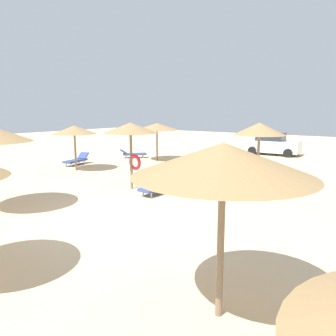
% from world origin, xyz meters
% --- Properties ---
extents(ground_plane, '(80.00, 80.00, 0.00)m').
position_xyz_m(ground_plane, '(0.00, 0.00, 0.00)').
color(ground_plane, beige).
extents(parasol_1, '(3.02, 3.02, 2.58)m').
position_xyz_m(parasol_1, '(-6.32, 10.42, 2.34)').
color(parasol_1, '#75604C').
rests_on(parasol_1, ground).
extents(parasol_2, '(2.53, 2.53, 2.59)m').
position_xyz_m(parasol_2, '(-7.81, 4.68, 2.34)').
color(parasol_2, '#75604C').
rests_on(parasol_2, ground).
extents(parasol_4, '(2.35, 2.35, 2.92)m').
position_xyz_m(parasol_4, '(-2.18, 3.27, 2.64)').
color(parasol_4, '#75604C').
rests_on(parasol_4, ground).
extents(parasol_7, '(2.91, 2.91, 2.94)m').
position_xyz_m(parasol_7, '(5.12, -2.59, 2.66)').
color(parasol_7, '#75604C').
rests_on(parasol_7, ground).
extents(parasol_9, '(2.32, 2.32, 2.90)m').
position_xyz_m(parasol_9, '(2.15, 6.97, 2.61)').
color(parasol_9, '#75604C').
rests_on(parasol_9, ground).
extents(lounger_1, '(1.78, 1.82, 0.65)m').
position_xyz_m(lounger_1, '(-8.54, 10.37, 0.31)').
color(lounger_1, '#33478C').
rests_on(lounger_1, ground).
extents(lounger_2, '(1.01, 1.98, 0.73)m').
position_xyz_m(lounger_2, '(-9.38, 5.97, 0.32)').
color(lounger_2, '#33478C').
rests_on(lounger_2, ground).
extents(lounger_4, '(0.75, 1.89, 0.78)m').
position_xyz_m(lounger_4, '(-0.70, 3.33, 0.32)').
color(lounger_4, '#33478C').
rests_on(lounger_4, ground).
extents(bench_0, '(1.54, 0.63, 0.49)m').
position_xyz_m(bench_0, '(-1.10, 12.59, 0.35)').
color(bench_0, brown).
rests_on(bench_0, ground).
extents(parked_car, '(4.09, 2.16, 1.72)m').
position_xyz_m(parked_car, '(-0.84, 18.08, 0.82)').
color(parked_car, silver).
rests_on(parked_car, ground).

